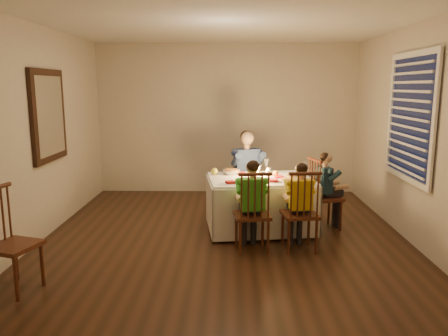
{
  "coord_description": "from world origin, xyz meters",
  "views": [
    {
      "loc": [
        0.07,
        -5.17,
        1.86
      ],
      "look_at": [
        -0.01,
        0.15,
        0.87
      ],
      "focal_mm": 35.0,
      "sensor_mm": 36.0,
      "label": 1
    }
  ],
  "objects_px": {
    "chair_extra": "(18,290)",
    "adult": "(247,214)",
    "serving_bowl": "(232,172)",
    "chair_near_right": "(298,249)",
    "chair_adult": "(247,214)",
    "child_teal": "(324,228)",
    "child_green": "(252,250)",
    "child_yellow": "(298,249)",
    "chair_near_left": "(252,250)",
    "dining_table": "(260,193)",
    "chair_end": "(324,228)"
  },
  "relations": [
    {
      "from": "chair_extra",
      "to": "adult",
      "type": "distance_m",
      "value": 3.32
    },
    {
      "from": "adult",
      "to": "serving_bowl",
      "type": "xyz_separation_m",
      "value": [
        -0.23,
        -0.46,
        0.73
      ]
    },
    {
      "from": "chair_extra",
      "to": "chair_near_right",
      "type": "bearing_deg",
      "value": -51.02
    },
    {
      "from": "chair_adult",
      "to": "chair_extra",
      "type": "bearing_deg",
      "value": -148.1
    },
    {
      "from": "adult",
      "to": "child_teal",
      "type": "distance_m",
      "value": 1.18
    },
    {
      "from": "chair_extra",
      "to": "child_green",
      "type": "distance_m",
      "value": 2.45
    },
    {
      "from": "chair_near_right",
      "to": "child_yellow",
      "type": "relative_size",
      "value": 0.93
    },
    {
      "from": "child_green",
      "to": "chair_adult",
      "type": "bearing_deg",
      "value": -97.53
    },
    {
      "from": "chair_near_left",
      "to": "chair_near_right",
      "type": "distance_m",
      "value": 0.55
    },
    {
      "from": "child_yellow",
      "to": "adult",
      "type": "bearing_deg",
      "value": -74.94
    },
    {
      "from": "child_yellow",
      "to": "child_green",
      "type": "bearing_deg",
      "value": -2.01
    },
    {
      "from": "child_yellow",
      "to": "child_teal",
      "type": "distance_m",
      "value": 0.91
    },
    {
      "from": "chair_near_left",
      "to": "child_teal",
      "type": "relative_size",
      "value": 0.93
    },
    {
      "from": "dining_table",
      "to": "child_yellow",
      "type": "relative_size",
      "value": 1.42
    },
    {
      "from": "chair_extra",
      "to": "chair_end",
      "type": "bearing_deg",
      "value": -42.3
    },
    {
      "from": "serving_bowl",
      "to": "chair_adult",
      "type": "bearing_deg",
      "value": 63.69
    },
    {
      "from": "chair_near_left",
      "to": "chair_extra",
      "type": "relative_size",
      "value": 0.97
    },
    {
      "from": "dining_table",
      "to": "child_teal",
      "type": "xyz_separation_m",
      "value": [
        0.87,
        0.08,
        -0.5
      ]
    },
    {
      "from": "chair_adult",
      "to": "adult",
      "type": "xyz_separation_m",
      "value": [
        0.0,
        0.0,
        0.0
      ]
    },
    {
      "from": "child_teal",
      "to": "child_green",
      "type": "bearing_deg",
      "value": 113.51
    },
    {
      "from": "dining_table",
      "to": "chair_near_right",
      "type": "height_order",
      "value": "dining_table"
    },
    {
      "from": "adult",
      "to": "child_yellow",
      "type": "bearing_deg",
      "value": -84.77
    },
    {
      "from": "chair_adult",
      "to": "serving_bowl",
      "type": "height_order",
      "value": "serving_bowl"
    },
    {
      "from": "chair_end",
      "to": "child_yellow",
      "type": "bearing_deg",
      "value": 133.75
    },
    {
      "from": "child_teal",
      "to": "chair_adult",
      "type": "bearing_deg",
      "value": 42.88
    },
    {
      "from": "child_green",
      "to": "child_yellow",
      "type": "relative_size",
      "value": 1.04
    },
    {
      "from": "child_yellow",
      "to": "child_teal",
      "type": "relative_size",
      "value": 1.0
    },
    {
      "from": "chair_end",
      "to": "dining_table",
      "type": "bearing_deg",
      "value": 79.09
    },
    {
      "from": "dining_table",
      "to": "child_green",
      "type": "distance_m",
      "value": 0.91
    },
    {
      "from": "chair_extra",
      "to": "child_yellow",
      "type": "relative_size",
      "value": 0.96
    },
    {
      "from": "chair_near_left",
      "to": "child_teal",
      "type": "bearing_deg",
      "value": -148.24
    },
    {
      "from": "chair_near_left",
      "to": "chair_end",
      "type": "distance_m",
      "value": 1.3
    },
    {
      "from": "chair_adult",
      "to": "serving_bowl",
      "type": "bearing_deg",
      "value": -132.69
    },
    {
      "from": "chair_near_right",
      "to": "child_teal",
      "type": "height_order",
      "value": "child_teal"
    },
    {
      "from": "dining_table",
      "to": "adult",
      "type": "height_order",
      "value": "dining_table"
    },
    {
      "from": "adult",
      "to": "child_yellow",
      "type": "xyz_separation_m",
      "value": [
        0.55,
        -1.4,
        0.0
      ]
    },
    {
      "from": "dining_table",
      "to": "chair_near_left",
      "type": "bearing_deg",
      "value": -108.08
    },
    {
      "from": "dining_table",
      "to": "chair_near_right",
      "type": "bearing_deg",
      "value": -67.65
    },
    {
      "from": "adult",
      "to": "child_teal",
      "type": "height_order",
      "value": "adult"
    },
    {
      "from": "chair_near_right",
      "to": "serving_bowl",
      "type": "relative_size",
      "value": 4.1
    },
    {
      "from": "chair_end",
      "to": "child_green",
      "type": "distance_m",
      "value": 1.3
    },
    {
      "from": "chair_near_right",
      "to": "child_green",
      "type": "bearing_deg",
      "value": -2.01
    },
    {
      "from": "serving_bowl",
      "to": "child_green",
      "type": "bearing_deg",
      "value": -76.72
    },
    {
      "from": "chair_extra",
      "to": "serving_bowl",
      "type": "bearing_deg",
      "value": -26.86
    },
    {
      "from": "adult",
      "to": "serving_bowl",
      "type": "height_order",
      "value": "serving_bowl"
    },
    {
      "from": "chair_end",
      "to": "chair_near_left",
      "type": "bearing_deg",
      "value": 113.51
    },
    {
      "from": "chair_extra",
      "to": "child_green",
      "type": "xyz_separation_m",
      "value": [
        2.22,
        1.04,
        0.0
      ]
    },
    {
      "from": "chair_adult",
      "to": "chair_extra",
      "type": "distance_m",
      "value": 3.32
    },
    {
      "from": "adult",
      "to": "child_yellow",
      "type": "height_order",
      "value": "adult"
    },
    {
      "from": "dining_table",
      "to": "chair_adult",
      "type": "xyz_separation_m",
      "value": [
        -0.15,
        0.69,
        -0.5
      ]
    }
  ]
}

